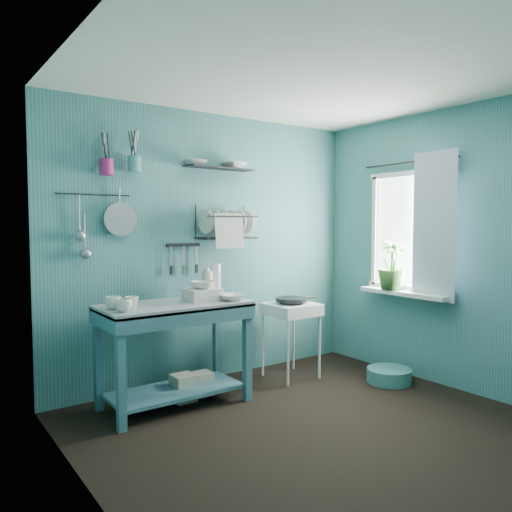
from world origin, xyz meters
TOP-DOWN VIEW (x-y plane):
  - floor at (0.00, 0.00)m, footprint 3.20×3.20m
  - ceiling at (0.00, 0.00)m, footprint 3.20×3.20m
  - wall_back at (0.00, 1.50)m, footprint 3.20×0.00m
  - wall_left at (-1.60, 0.00)m, footprint 0.00×3.00m
  - wall_right at (1.60, 0.00)m, footprint 0.00×3.00m
  - work_counter at (-0.63, 1.03)m, footprint 1.23×0.69m
  - mug_left at (-1.11, 0.87)m, footprint 0.12×0.12m
  - mug_mid at (-1.01, 0.97)m, footprint 0.14×0.14m
  - mug_right at (-1.13, 1.03)m, footprint 0.17×0.17m
  - wash_tub at (-0.38, 1.01)m, footprint 0.28×0.22m
  - tub_bowl at (-0.38, 1.01)m, footprint 0.20×0.19m
  - soap_bottle at (-0.21, 1.23)m, footprint 0.12×0.12m
  - water_bottle at (-0.11, 1.25)m, footprint 0.09×0.09m
  - counter_bowl at (-0.18, 0.88)m, footprint 0.22×0.22m
  - hotplate_stand at (0.61, 1.06)m, footprint 0.49×0.49m
  - frying_pan at (0.61, 1.06)m, footprint 0.30×0.30m
  - knife_strip at (-0.32, 1.47)m, footprint 0.32×0.04m
  - dish_rack at (0.08, 1.37)m, footprint 0.58×0.32m
  - upper_shelf at (0.03, 1.40)m, footprint 0.71×0.25m
  - shelf_bowl_left at (-0.22, 1.40)m, footprint 0.22×0.22m
  - shelf_bowl_right at (0.19, 1.40)m, footprint 0.25×0.25m
  - utensil_cup_magenta at (-1.02, 1.42)m, footprint 0.11×0.11m
  - utensil_cup_teal at (-0.79, 1.42)m, footprint 0.11×0.11m
  - colander at (-0.91, 1.45)m, footprint 0.28×0.03m
  - ladle_outer at (-1.24, 1.46)m, footprint 0.01×0.01m
  - ladle_inner at (-1.20, 1.46)m, footprint 0.01×0.01m
  - hook_rail at (-1.11, 1.47)m, footprint 0.60×0.01m
  - window_glass at (1.59, 0.45)m, footprint 0.00×1.10m
  - windowsill at (1.50, 0.45)m, footprint 0.16×0.95m
  - curtain at (1.52, 0.15)m, footprint 0.00×1.35m
  - curtain_rod at (1.54, 0.45)m, footprint 0.02×1.05m
  - potted_plant at (1.49, 0.58)m, footprint 0.28×0.28m
  - storage_tin_large at (-0.53, 1.08)m, footprint 0.18×0.18m
  - storage_tin_small at (-0.33, 1.11)m, footprint 0.15×0.15m
  - floor_basin at (1.25, 0.40)m, footprint 0.41×0.41m

SIDE VIEW (x-z plane):
  - floor at x=0.00m, z-range 0.00..0.00m
  - floor_basin at x=1.25m, z-range 0.00..0.13m
  - storage_tin_small at x=-0.33m, z-range 0.00..0.20m
  - storage_tin_large at x=-0.53m, z-range 0.00..0.22m
  - hotplate_stand at x=0.61m, z-range 0.00..0.71m
  - work_counter at x=-0.63m, z-range 0.00..0.84m
  - frying_pan at x=0.61m, z-range 0.73..0.77m
  - windowsill at x=1.50m, z-range 0.79..0.83m
  - counter_bowl at x=-0.18m, z-range 0.84..0.89m
  - mug_mid at x=-1.01m, z-range 0.84..0.93m
  - mug_left at x=-1.11m, z-range 0.84..0.93m
  - mug_right at x=-1.13m, z-range 0.84..0.93m
  - wash_tub at x=-0.38m, z-range 0.84..0.94m
  - tub_bowl at x=-0.38m, z-range 0.94..1.00m
  - water_bottle at x=-0.11m, z-range 0.84..1.12m
  - soap_bottle at x=-0.21m, z-range 0.84..1.14m
  - potted_plant at x=1.49m, z-range 0.83..1.31m
  - wall_back at x=0.00m, z-range -0.35..2.85m
  - wall_left at x=-1.60m, z-range -0.25..2.75m
  - wall_right at x=1.60m, z-range -0.25..2.75m
  - knife_strip at x=-0.32m, z-range 1.27..1.30m
  - window_glass at x=1.59m, z-range 0.85..1.95m
  - ladle_inner at x=-1.20m, z-range 1.26..1.56m
  - curtain at x=1.52m, z-range 0.77..2.12m
  - dish_rack at x=0.08m, z-range 1.33..1.65m
  - colander at x=-0.91m, z-range 1.37..1.65m
  - ladle_outer at x=-1.24m, z-range 1.40..1.70m
  - hook_rail at x=-1.11m, z-range 1.70..1.71m
  - utensil_cup_magenta at x=-1.02m, z-range 1.86..1.99m
  - utensil_cup_teal at x=-0.79m, z-range 1.90..2.03m
  - upper_shelf at x=0.03m, z-range 1.98..1.99m
  - curtain_rod at x=1.54m, z-range 2.04..2.06m
  - shelf_bowl_right at x=0.19m, z-range 2.03..2.08m
  - shelf_bowl_left at x=-0.22m, z-range 2.06..2.11m
  - ceiling at x=0.00m, z-range 2.50..2.50m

